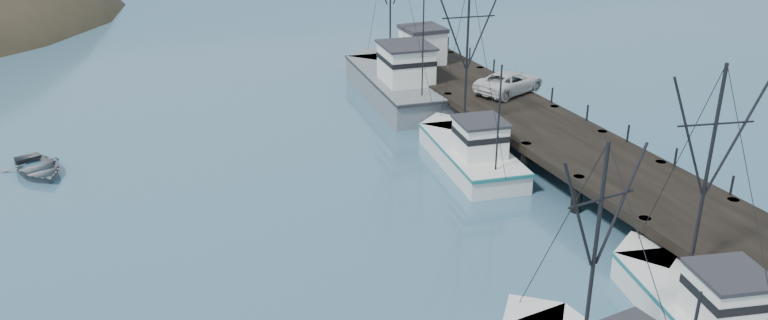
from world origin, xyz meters
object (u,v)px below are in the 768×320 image
pier (565,142)px  pickup_truck (509,82)px  trawler_near (698,308)px  motorboat (38,173)px  work_vessel (396,82)px  pier_shed (423,44)px  trawler_far (469,151)px

pier → pickup_truck: (1.37, 8.66, 1.06)m
trawler_near → motorboat: bearing=133.3°
pier → pickup_truck: bearing=81.0°
work_vessel → pickup_truck: size_ratio=2.94×
pier → trawler_near: 15.77m
pier → trawler_near: bearing=-105.2°
pier_shed → trawler_near: bearing=-95.6°
pier → trawler_far: 5.54m
trawler_near → pier_shed: bearing=84.4°
trawler_far → pickup_truck: 8.74m
pier_shed → motorboat: pier_shed is taller
pier_shed → motorboat: 28.87m
trawler_near → pickup_truck: (5.50, 23.86, 1.93)m
pier → pickup_truck: pickup_truck is taller
work_vessel → pickup_truck: (5.14, -7.63, 1.52)m
work_vessel → motorboat: (-24.84, -5.54, -1.23)m
pier → motorboat: 30.60m
trawler_near → work_vessel: bearing=89.3°
pickup_truck → pier: bearing=149.1°
trawler_far → work_vessel: (0.98, 13.56, 0.41)m
work_vessel → trawler_far: bearing=-94.1°
pickup_truck → motorboat: size_ratio=1.14×
work_vessel → trawler_near: bearing=-90.7°
trawler_near → motorboat: trawler_near is taller
trawler_near → work_vessel: 31.49m
pier → motorboat: (-28.60, 10.74, -1.69)m
work_vessel → pier_shed: work_vessel is taller
trawler_near → pickup_truck: bearing=77.0°
pier_shed → motorboat: (-27.74, -7.26, -3.42)m
pier_shed → pickup_truck: size_ratio=0.59×
trawler_far → pickup_truck: bearing=44.1°
trawler_near → pier_shed: trawler_near is taller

